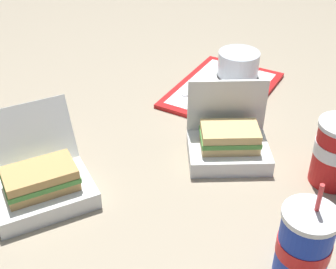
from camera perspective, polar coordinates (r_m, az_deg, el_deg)
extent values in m
plane|color=gray|center=(1.15, 2.19, -2.43)|extent=(3.20, 3.20, 0.00)
cube|color=red|center=(1.42, 6.66, 5.43)|extent=(0.42, 0.34, 0.01)
cube|color=white|center=(1.42, 6.68, 5.66)|extent=(0.37, 0.29, 0.00)
cylinder|color=black|center=(1.49, 8.45, 7.17)|extent=(0.13, 0.13, 0.01)
cylinder|color=beige|center=(1.48, 8.55, 8.20)|extent=(0.10, 0.10, 0.05)
cylinder|color=silver|center=(1.47, 8.58, 8.55)|extent=(0.13, 0.13, 0.07)
cylinder|color=white|center=(1.38, 5.09, 5.46)|extent=(0.04, 0.04, 0.02)
cylinder|color=#9E140F|center=(1.37, 5.11, 5.83)|extent=(0.03, 0.03, 0.01)
cube|color=white|center=(1.38, 8.68, 4.71)|extent=(0.13, 0.13, 0.00)
cube|color=white|center=(1.39, 3.81, 5.26)|extent=(0.08, 0.09, 0.00)
cube|color=white|center=(1.04, -14.90, -7.17)|extent=(0.25, 0.25, 0.04)
cube|color=white|center=(1.08, -16.97, -0.27)|extent=(0.20, 0.20, 0.13)
cube|color=tan|center=(1.02, -15.15, -5.92)|extent=(0.16, 0.17, 0.02)
cube|color=#4C933D|center=(1.01, -15.29, -5.23)|extent=(0.17, 0.17, 0.01)
cube|color=tan|center=(1.00, -15.42, -4.52)|extent=(0.16, 0.17, 0.02)
cube|color=white|center=(1.13, 7.35, -2.23)|extent=(0.19, 0.23, 0.04)
cube|color=white|center=(1.14, 7.20, 3.53)|extent=(0.07, 0.19, 0.14)
cube|color=#DBB770|center=(1.12, 7.47, -1.00)|extent=(0.12, 0.15, 0.02)
cube|color=#4C933D|center=(1.11, 7.53, -0.32)|extent=(0.13, 0.16, 0.01)
cube|color=#DBB770|center=(1.10, 7.59, 0.36)|extent=(0.12, 0.15, 0.02)
cylinder|color=red|center=(1.10, 19.78, -2.29)|extent=(0.10, 0.10, 0.15)
cylinder|color=#1938B7|center=(0.87, 16.21, -12.94)|extent=(0.09, 0.09, 0.14)
cylinder|color=red|center=(0.87, 16.21, -12.95)|extent=(0.10, 0.10, 0.03)
cylinder|color=white|center=(0.82, 17.05, -9.40)|extent=(0.10, 0.10, 0.01)
cylinder|color=red|center=(0.80, 17.98, -7.34)|extent=(0.01, 0.01, 0.06)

